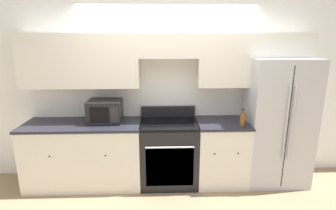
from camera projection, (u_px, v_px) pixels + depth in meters
name	position (u px, v px, depth m)	size (l,w,h in m)	color
ground_plane	(169.00, 193.00, 3.57)	(12.00, 12.00, 0.00)	#937A5B
wall_back	(167.00, 78.00, 3.76)	(8.00, 0.39, 2.60)	white
lower_cabinets_left	(85.00, 154.00, 3.71)	(1.62, 0.64, 0.91)	silver
lower_cabinets_right	(220.00, 152.00, 3.78)	(0.72, 0.64, 0.91)	silver
oven_range	(169.00, 152.00, 3.75)	(0.80, 0.65, 1.07)	black
refrigerator	(275.00, 120.00, 3.77)	(0.87, 0.81, 1.80)	#B7B7BC
microwave	(105.00, 111.00, 3.63)	(0.45, 0.37, 0.31)	black
bottle	(243.00, 119.00, 3.48)	(0.07, 0.07, 0.24)	brown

